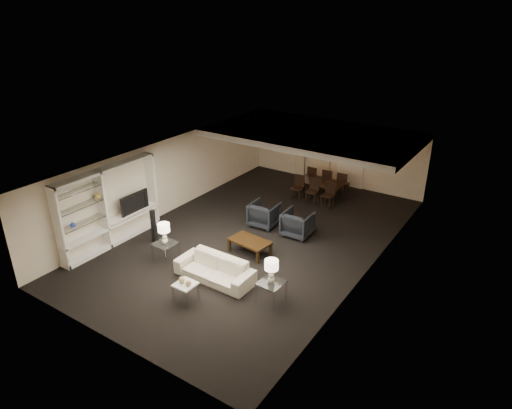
{
  "coord_description": "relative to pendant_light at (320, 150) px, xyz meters",
  "views": [
    {
      "loc": [
        6.74,
        -10.17,
        6.59
      ],
      "look_at": [
        0.0,
        0.0,
        1.1
      ],
      "focal_mm": 32.0,
      "sensor_mm": 36.0,
      "label": 1
    }
  ],
  "objects": [
    {
      "name": "floor_lamp",
      "position": [
        -1.42,
        1.7,
        -1.14
      ],
      "size": [
        0.29,
        0.29,
        1.57
      ],
      "primitive_type": null,
      "rotation": [
        0.0,
        0.0,
        -0.36
      ],
      "color": "black",
      "rests_on": "floor"
    },
    {
      "name": "gold_gourd_a",
      "position": [
        -0.04,
        -7.07,
        -1.36
      ],
      "size": [
        0.15,
        0.15,
        0.15
      ],
      "primitive_type": "sphere",
      "color": "tan",
      "rests_on": "marble_table"
    },
    {
      "name": "ceiling",
      "position": [
        -0.3,
        -3.5,
        0.58
      ],
      "size": [
        7.0,
        11.0,
        0.02
      ],
      "primitive_type": "cube",
      "color": "silver",
      "rests_on": "ground"
    },
    {
      "name": "side_table_left",
      "position": [
        -1.64,
        -5.97,
        -1.65
      ],
      "size": [
        0.6,
        0.6,
        0.54
      ],
      "primitive_type": null,
      "rotation": [
        0.0,
        0.0,
        -0.05
      ],
      "color": "silver",
      "rests_on": "floor"
    },
    {
      "name": "chair_nl",
      "position": [
        -0.68,
        -0.23,
        -1.48
      ],
      "size": [
        0.44,
        0.44,
        0.88
      ],
      "primitive_type": null,
      "rotation": [
        0.0,
        0.0,
        0.09
      ],
      "color": "black",
      "rests_on": "floor"
    },
    {
      "name": "ceiling_soffit",
      "position": [
        -0.3,
        0.0,
        0.48
      ],
      "size": [
        7.0,
        4.0,
        0.2
      ],
      "primitive_type": "cube",
      "color": "silver",
      "rests_on": "ceiling"
    },
    {
      "name": "media_unit",
      "position": [
        -3.61,
        -6.1,
        -0.74
      ],
      "size": [
        0.38,
        3.4,
        2.35
      ],
      "primitive_type": null,
      "color": "white",
      "rests_on": "wall_left"
    },
    {
      "name": "wall_back",
      "position": [
        -0.3,
        2.0,
        -0.67
      ],
      "size": [
        7.0,
        0.02,
        2.5
      ],
      "primitive_type": "cube",
      "color": "beige",
      "rests_on": "ground"
    },
    {
      "name": "wall_front",
      "position": [
        -0.3,
        -9.0,
        -0.67
      ],
      "size": [
        7.0,
        0.02,
        2.5
      ],
      "primitive_type": "cube",
      "color": "beige",
      "rests_on": "ground"
    },
    {
      "name": "floor",
      "position": [
        -0.3,
        -3.5,
        -1.92
      ],
      "size": [
        11.0,
        11.0,
        0.0
      ],
      "primitive_type": "plane",
      "color": "black",
      "rests_on": "ground"
    },
    {
      "name": "chair_nm",
      "position": [
        -0.08,
        -0.23,
        -1.48
      ],
      "size": [
        0.44,
        0.44,
        0.88
      ],
      "primitive_type": null,
      "rotation": [
        0.0,
        0.0,
        0.08
      ],
      "color": "black",
      "rests_on": "floor"
    },
    {
      "name": "curtains",
      "position": [
        -1.2,
        1.92,
        -0.72
      ],
      "size": [
        1.5,
        0.12,
        2.4
      ],
      "primitive_type": "cube",
      "color": "beige",
      "rests_on": "wall_back"
    },
    {
      "name": "chair_fm",
      "position": [
        -0.08,
        1.07,
        -1.48
      ],
      "size": [
        0.43,
        0.43,
        0.88
      ],
      "primitive_type": null,
      "rotation": [
        0.0,
        0.0,
        3.21
      ],
      "color": "black",
      "rests_on": "floor"
    },
    {
      "name": "side_table_right",
      "position": [
        1.76,
        -5.97,
        -1.65
      ],
      "size": [
        0.61,
        0.61,
        0.54
      ],
      "primitive_type": null,
      "rotation": [
        0.0,
        0.0,
        -0.06
      ],
      "color": "silver",
      "rests_on": "floor"
    },
    {
      "name": "sofa",
      "position": [
        0.06,
        -5.97,
        -1.61
      ],
      "size": [
        2.1,
        0.82,
        0.61
      ],
      "primitive_type": "imported",
      "rotation": [
        0.0,
        0.0,
        -0.0
      ],
      "color": "beige",
      "rests_on": "floor"
    },
    {
      "name": "floor_speaker",
      "position": [
        -2.69,
        -5.36,
        -1.41
      ],
      "size": [
        0.12,
        0.12,
        1.02
      ],
      "primitive_type": "cube",
      "rotation": [
        0.0,
        0.0,
        0.13
      ],
      "color": "black",
      "rests_on": "floor"
    },
    {
      "name": "chair_fr",
      "position": [
        0.52,
        1.07,
        -1.48
      ],
      "size": [
        0.42,
        0.42,
        0.88
      ],
      "primitive_type": null,
      "rotation": [
        0.0,
        0.0,
        3.18
      ],
      "color": "black",
      "rests_on": "floor"
    },
    {
      "name": "vase_amber",
      "position": [
        -3.61,
        -6.44,
        -0.27
      ],
      "size": [
        0.18,
        0.18,
        0.18
      ],
      "primitive_type": "imported",
      "color": "gold",
      "rests_on": "media_unit"
    },
    {
      "name": "wall_left",
      "position": [
        -3.8,
        -3.5,
        -0.67
      ],
      "size": [
        0.02,
        11.0,
        2.5
      ],
      "primitive_type": "cube",
      "color": "beige",
      "rests_on": "ground"
    },
    {
      "name": "coffee_table",
      "position": [
        0.06,
        -4.37,
        -1.71
      ],
      "size": [
        1.22,
        0.79,
        0.41
      ],
      "primitive_type": null,
      "rotation": [
        0.0,
        0.0,
        -0.11
      ],
      "color": "#311D0D",
      "rests_on": "floor"
    },
    {
      "name": "pendant_light",
      "position": [
        0.0,
        0.0,
        0.0
      ],
      "size": [
        0.52,
        0.52,
        0.24
      ],
      "primitive_type": "cylinder",
      "color": "#D8591E",
      "rests_on": "ceiling_soffit"
    },
    {
      "name": "chair_fl",
      "position": [
        -0.68,
        1.07,
        -1.48
      ],
      "size": [
        0.43,
        0.43,
        0.88
      ],
      "primitive_type": null,
      "rotation": [
        0.0,
        0.0,
        3.09
      ],
      "color": "black",
      "rests_on": "floor"
    },
    {
      "name": "marble_table",
      "position": [
        0.06,
        -7.07,
        -1.68
      ],
      "size": [
        0.49,
        0.49,
        0.48
      ],
      "primitive_type": null,
      "rotation": [
        0.0,
        0.0,
        -0.01
      ],
      "color": "silver",
      "rests_on": "floor"
    },
    {
      "name": "table_lamp_right",
      "position": [
        1.76,
        -5.97,
        -1.09
      ],
      "size": [
        0.33,
        0.33,
        0.59
      ],
      "primitive_type": null,
      "rotation": [
        0.0,
        0.0,
        -0.02
      ],
      "color": "beige",
      "rests_on": "side_table_right"
    },
    {
      "name": "chair_nr",
      "position": [
        0.52,
        -0.23,
        -1.48
      ],
      "size": [
        0.41,
        0.41,
        0.88
      ],
      "primitive_type": null,
      "rotation": [
        0.0,
        0.0,
        -0.01
      ],
      "color": "black",
      "rests_on": "floor"
    },
    {
      "name": "armchair_right",
      "position": [
        0.66,
        -2.67,
        -1.53
      ],
      "size": [
        0.86,
        0.89,
        0.78
      ],
      "primitive_type": "imported",
      "rotation": [
        0.0,
        0.0,
        3.18
      ],
      "color": "black",
      "rests_on": "floor"
    },
    {
      "name": "vase_blue",
      "position": [
        -3.61,
        -7.34,
        -0.78
      ],
      "size": [
        0.16,
        0.16,
        0.16
      ],
      "primitive_type": "imported",
      "color": "#263FA8",
      "rests_on": "media_unit"
    },
    {
      "name": "television",
      "position": [
        -3.58,
        -5.29,
        -0.87
      ],
      "size": [
        1.04,
        0.14,
        0.6
      ],
      "primitive_type": "imported",
      "rotation": [
        0.0,
        0.0,
        1.57
      ],
      "color": "black",
      "rests_on": "media_unit"
    },
    {
      "name": "wall_right",
      "position": [
        3.2,
        -3.5,
        -0.67
      ],
      "size": [
        0.02,
        11.0,
        2.5
      ],
      "primitive_type": "cube",
      "color": "beige",
      "rests_on": "ground"
    },
    {
      "name": "dining_table",
      "position": [
        -0.08,
        0.42,
        -1.62
      ],
      "size": [
        1.73,
        1.02,
        0.59
      ],
      "primitive_type": "imported",
      "rotation": [
        0.0,
        0.0,
        -0.05
      ],
      "color": "black",
      "rests_on": "floor"
    },
    {
      "name": "door",
      "position": [
        0.4,
        1.97,
        -0.87
      ],
      "size": [
        0.9,
        0.05,
        2.1
      ],
      "primitive_type": "cube",
      "color": "silver",
      "rests_on": "wall_back"
    },
    {
      "name": "table_lamp_left",
      "position": [
        -1.64,
        -5.97,
        -1.09
      ],
      "size": [
        0.33,
        0.33,
        0.59
      ],
      "primitive_type": null,
      "rotation": [
        0.0,
        0.0,
        -0.01
      ],
      "color": "white",
      "rests_on": "side_table_left"
    },
    {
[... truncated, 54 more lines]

